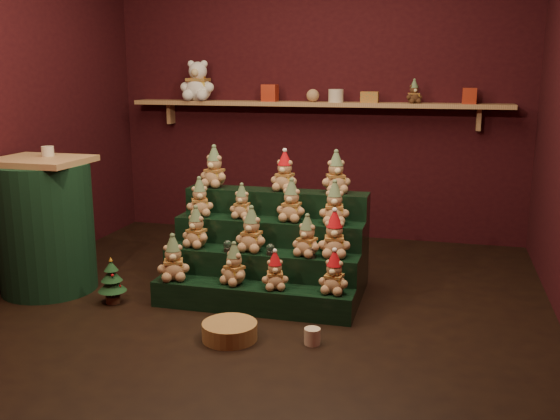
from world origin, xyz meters
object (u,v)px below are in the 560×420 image
(riser_tier_front, at_px, (252,298))
(white_bear, at_px, (198,75))
(snow_globe_a, at_px, (228,246))
(mug_right, at_px, (312,336))
(snow_globe_b, at_px, (270,249))
(mini_christmas_tree, at_px, (112,281))
(snow_globe_c, at_px, (311,252))
(brown_bear, at_px, (414,92))
(mug_left, at_px, (211,332))
(side_table, at_px, (45,226))
(wicker_basket, at_px, (230,331))

(riser_tier_front, relative_size, white_bear, 2.89)
(snow_globe_a, relative_size, mug_right, 0.84)
(snow_globe_b, height_order, mini_christmas_tree, snow_globe_b)
(riser_tier_front, distance_m, snow_globe_b, 0.36)
(snow_globe_c, bearing_deg, mug_right, -77.15)
(white_bear, bearing_deg, snow_globe_b, -56.42)
(mini_christmas_tree, xyz_separation_m, brown_bear, (1.92, 2.09, 1.26))
(mini_christmas_tree, bearing_deg, snow_globe_a, 18.93)
(snow_globe_a, relative_size, snow_globe_b, 1.05)
(snow_globe_a, height_order, snow_globe_c, same)
(snow_globe_c, xyz_separation_m, mug_left, (-0.48, -0.67, -0.35))
(side_table, bearing_deg, white_bear, 77.67)
(snow_globe_b, xyz_separation_m, mug_right, (0.42, -0.58, -0.35))
(mug_right, bearing_deg, brown_bear, 80.15)
(snow_globe_c, height_order, mini_christmas_tree, snow_globe_c)
(snow_globe_b, bearing_deg, snow_globe_a, -180.00)
(snow_globe_c, relative_size, wicker_basket, 0.24)
(riser_tier_front, relative_size, snow_globe_b, 17.62)
(snow_globe_a, height_order, snow_globe_b, snow_globe_a)
(snow_globe_a, bearing_deg, snow_globe_b, 0.00)
(mini_christmas_tree, bearing_deg, white_bear, 94.21)
(mini_christmas_tree, distance_m, mug_left, 0.99)
(white_bear, height_order, brown_bear, white_bear)
(side_table, height_order, mini_christmas_tree, side_table)
(mug_right, bearing_deg, snow_globe_b, 126.05)
(riser_tier_front, bearing_deg, snow_globe_a, 144.49)
(snow_globe_c, relative_size, mini_christmas_tree, 0.24)
(mug_left, xyz_separation_m, wicker_basket, (0.11, 0.03, 0.01))
(wicker_basket, height_order, brown_bear, brown_bear)
(riser_tier_front, distance_m, mug_left, 0.52)
(snow_globe_c, relative_size, white_bear, 0.17)
(riser_tier_front, height_order, snow_globe_c, snow_globe_c)
(white_bear, bearing_deg, snow_globe_a, -63.70)
(snow_globe_a, height_order, mug_right, snow_globe_a)
(side_table, bearing_deg, brown_bear, 38.29)
(riser_tier_front, xyz_separation_m, mug_right, (0.51, -0.42, -0.04))
(mini_christmas_tree, xyz_separation_m, mug_left, (0.89, -0.40, -0.12))
(snow_globe_c, relative_size, mug_right, 0.83)
(riser_tier_front, height_order, mug_left, riser_tier_front)
(snow_globe_b, bearing_deg, side_table, -175.81)
(riser_tier_front, relative_size, wicker_basket, 4.13)
(mug_left, distance_m, white_bear, 3.10)
(mug_right, xyz_separation_m, wicker_basket, (-0.50, -0.06, 0.00))
(snow_globe_a, relative_size, mug_left, 0.87)
(snow_globe_a, bearing_deg, mug_right, -38.20)
(brown_bear, bearing_deg, wicker_basket, -135.24)
(mug_right, bearing_deg, white_bear, 124.67)
(snow_globe_a, distance_m, wicker_basket, 0.76)
(snow_globe_c, relative_size, brown_bear, 0.40)
(riser_tier_front, bearing_deg, wicker_basket, -89.24)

